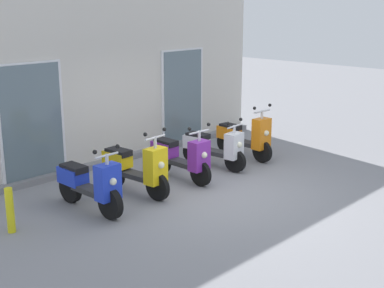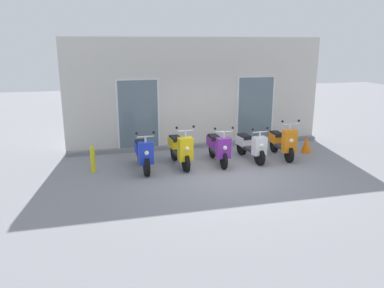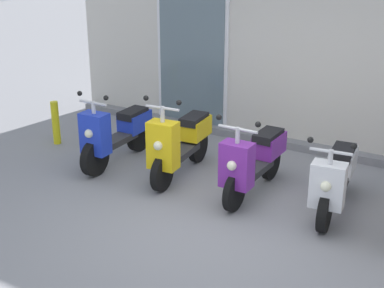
{
  "view_description": "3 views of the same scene",
  "coord_description": "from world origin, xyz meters",
  "views": [
    {
      "loc": [
        -6.84,
        -6.01,
        3.33
      ],
      "look_at": [
        -0.06,
        0.55,
        0.81
      ],
      "focal_mm": 49.46,
      "sensor_mm": 36.0,
      "label": 1
    },
    {
      "loc": [
        -3.32,
        -9.13,
        3.4
      ],
      "look_at": [
        -0.79,
        0.7,
        0.69
      ],
      "focal_mm": 35.88,
      "sensor_mm": 36.0,
      "label": 2
    },
    {
      "loc": [
        2.67,
        -5.05,
        3.17
      ],
      "look_at": [
        -0.5,
        0.33,
        0.79
      ],
      "focal_mm": 51.74,
      "sensor_mm": 36.0,
      "label": 3
    }
  ],
  "objects": [
    {
      "name": "scooter_white",
      "position": [
        1.08,
        1.03,
        0.44
      ],
      "size": [
        0.55,
        1.56,
        1.09
      ],
      "color": "black",
      "rests_on": "ground_plane"
    },
    {
      "name": "scooter_orange",
      "position": [
        2.1,
        1.01,
        0.48
      ],
      "size": [
        0.57,
        1.56,
        1.26
      ],
      "color": "black",
      "rests_on": "ground_plane"
    },
    {
      "name": "traffic_cone",
      "position": [
        3.13,
        1.34,
        0.26
      ],
      "size": [
        0.32,
        0.32,
        0.52
      ],
      "primitive_type": "cone",
      "color": "orange",
      "rests_on": "ground_plane"
    },
    {
      "name": "scooter_purple",
      "position": [
        0.05,
        0.96,
        0.48
      ],
      "size": [
        0.58,
        1.58,
        1.18
      ],
      "color": "black",
      "rests_on": "ground_plane"
    },
    {
      "name": "storefront_facade",
      "position": [
        0.0,
        3.01,
        1.72
      ],
      "size": [
        8.53,
        0.5,
        3.56
      ],
      "color": "beige",
      "rests_on": "ground_plane"
    },
    {
      "name": "curb_bollard",
      "position": [
        -3.45,
        1.04,
        0.35
      ],
      "size": [
        0.12,
        0.12,
        0.7
      ],
      "primitive_type": "cylinder",
      "color": "yellow",
      "rests_on": "ground_plane"
    },
    {
      "name": "ground_plane",
      "position": [
        0.0,
        0.0,
        0.0
      ],
      "size": [
        40.0,
        40.0,
        0.0
      ],
      "primitive_type": "plane",
      "color": "gray"
    },
    {
      "name": "scooter_yellow",
      "position": [
        -1.07,
        0.97,
        0.5
      ],
      "size": [
        0.54,
        1.6,
        1.26
      ],
      "color": "black",
      "rests_on": "ground_plane"
    },
    {
      "name": "scooter_blue",
      "position": [
        -2.12,
        0.91,
        0.46
      ],
      "size": [
        0.51,
        1.6,
        1.18
      ],
      "color": "black",
      "rests_on": "ground_plane"
    }
  ]
}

